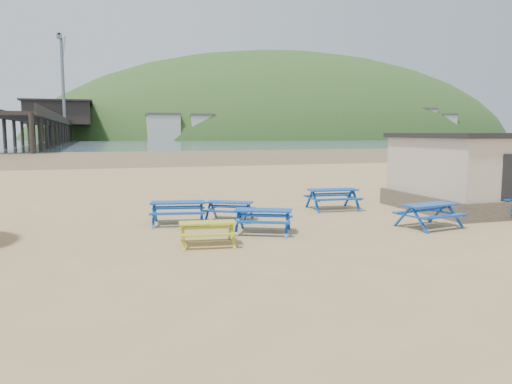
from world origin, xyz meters
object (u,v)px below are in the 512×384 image
object	(u,v)px
picnic_table_blue_a	(178,213)
picnic_table_blue_b	(229,211)
picnic_table_yellow	(208,233)
amenity_block	(493,171)

from	to	relation	value
picnic_table_blue_a	picnic_table_blue_b	xyz separation A→B (m)	(1.88, 0.13, -0.05)
picnic_table_yellow	picnic_table_blue_a	bearing A→B (deg)	101.92
picnic_table_blue_a	amenity_block	world-z (taller)	amenity_block
picnic_table_blue_a	picnic_table_yellow	bearing A→B (deg)	-74.81
picnic_table_blue_a	amenity_block	xyz separation A→B (m)	(13.15, -0.36, 1.18)
picnic_table_yellow	amenity_block	size ratio (longest dim) A/B	0.23
picnic_table_blue_b	amenity_block	xyz separation A→B (m)	(11.28, -0.49, 1.22)
amenity_block	picnic_table_yellow	bearing A→B (deg)	-166.21
picnic_table_blue_b	picnic_table_yellow	bearing A→B (deg)	-82.77
picnic_table_blue_a	picnic_table_blue_b	world-z (taller)	picnic_table_blue_a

